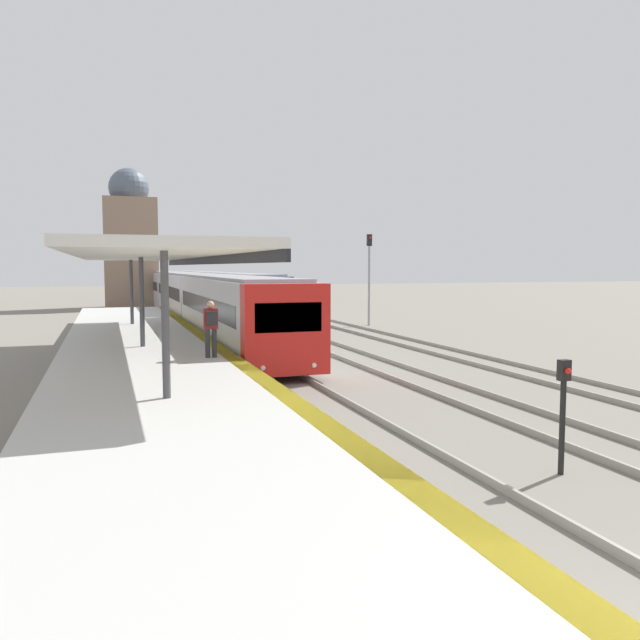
% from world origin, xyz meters
% --- Properties ---
extents(platform_canopy, '(4.00, 21.72, 3.17)m').
position_xyz_m(platform_canopy, '(-4.02, 18.61, 3.98)').
color(platform_canopy, beige).
rests_on(platform_canopy, station_platform).
extents(person_on_platform, '(0.40, 0.40, 1.66)m').
position_xyz_m(person_on_platform, '(-2.31, 15.26, 1.92)').
color(person_on_platform, '#2D2D33').
rests_on(person_on_platform, station_platform).
extents(train_near, '(2.70, 63.85, 3.20)m').
position_xyz_m(train_near, '(0.00, 47.04, 1.77)').
color(train_near, red).
rests_on(train_near, ground_plane).
extents(train_far, '(2.60, 45.96, 3.13)m').
position_xyz_m(train_far, '(4.05, 55.50, 1.73)').
color(train_far, navy).
rests_on(train_far, ground_plane).
extents(signal_post_near, '(0.20, 0.21, 2.01)m').
position_xyz_m(signal_post_near, '(2.19, 5.71, 1.23)').
color(signal_post_near, black).
rests_on(signal_post_near, ground_plane).
extents(signal_mast_far, '(0.28, 0.29, 5.55)m').
position_xyz_m(signal_mast_far, '(10.01, 32.13, 3.46)').
color(signal_mast_far, gray).
rests_on(signal_mast_far, ground_plane).
extents(distant_domed_building, '(4.45, 4.45, 12.13)m').
position_xyz_m(distant_domed_building, '(-3.08, 54.40, 5.74)').
color(distant_domed_building, '#89705B').
rests_on(distant_domed_building, ground_plane).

